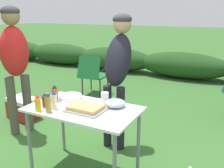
# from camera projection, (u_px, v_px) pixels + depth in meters

# --- Properties ---
(shrub_hedge) EXTENTS (14.40, 0.90, 0.67)m
(shrub_hedge) POSITION_uv_depth(u_px,v_px,m) (183.00, 65.00, 6.48)
(shrub_hedge) COLOR #1E4219
(shrub_hedge) RESTS_ON ground
(folding_table) EXTENTS (1.10, 0.64, 0.74)m
(folding_table) POSITION_uv_depth(u_px,v_px,m) (83.00, 115.00, 2.48)
(folding_table) COLOR white
(folding_table) RESTS_ON ground
(food_tray) EXTENTS (0.35, 0.25, 0.06)m
(food_tray) POSITION_uv_depth(u_px,v_px,m) (86.00, 108.00, 2.38)
(food_tray) COLOR #9E9EA3
(food_tray) RESTS_ON folding_table
(plate_stack) EXTENTS (0.25, 0.25, 0.05)m
(plate_stack) POSITION_uv_depth(u_px,v_px,m) (71.00, 97.00, 2.70)
(plate_stack) COLOR white
(plate_stack) RESTS_ON folding_table
(mixing_bowl) EXTENTS (0.21, 0.21, 0.08)m
(mixing_bowl) POSITION_uv_depth(u_px,v_px,m) (115.00, 103.00, 2.48)
(mixing_bowl) COLOR #99B2CC
(mixing_bowl) RESTS_ON folding_table
(paper_cup_stack) EXTENTS (0.08, 0.08, 0.12)m
(paper_cup_stack) POSITION_uv_depth(u_px,v_px,m) (105.00, 98.00, 2.58)
(paper_cup_stack) COLOR white
(paper_cup_stack) RESTS_ON folding_table
(hot_sauce_bottle) EXTENTS (0.07, 0.07, 0.18)m
(hot_sauce_bottle) POSITION_uv_depth(u_px,v_px,m) (55.00, 93.00, 2.63)
(hot_sauce_bottle) COLOR #CC4214
(hot_sauce_bottle) RESTS_ON folding_table
(mayo_bottle) EXTENTS (0.06, 0.06, 0.19)m
(mayo_bottle) POSITION_uv_depth(u_px,v_px,m) (54.00, 100.00, 2.41)
(mayo_bottle) COLOR silver
(mayo_bottle) RESTS_ON folding_table
(bbq_sauce_bottle) EXTENTS (0.06, 0.06, 0.15)m
(bbq_sauce_bottle) POSITION_uv_depth(u_px,v_px,m) (45.00, 100.00, 2.47)
(bbq_sauce_bottle) COLOR #562314
(bbq_sauce_bottle) RESTS_ON folding_table
(mustard_bottle) EXTENTS (0.06, 0.06, 0.17)m
(mustard_bottle) POSITION_uv_depth(u_px,v_px,m) (38.00, 103.00, 2.37)
(mustard_bottle) COLOR yellow
(mustard_bottle) RESTS_ON folding_table
(spice_jar) EXTENTS (0.06, 0.06, 0.19)m
(spice_jar) POSITION_uv_depth(u_px,v_px,m) (48.00, 103.00, 2.33)
(spice_jar) COLOR #B2893D
(spice_jar) RESTS_ON folding_table
(standing_person_in_olive_jacket) EXTENTS (0.35, 0.47, 1.64)m
(standing_person_in_olive_jacket) POSITION_uv_depth(u_px,v_px,m) (118.00, 64.00, 3.00)
(standing_person_in_olive_jacket) COLOR black
(standing_person_in_olive_jacket) RESTS_ON ground
(standing_person_in_gray_fleece) EXTENTS (0.41, 0.45, 1.73)m
(standing_person_in_gray_fleece) POSITION_uv_depth(u_px,v_px,m) (15.00, 57.00, 3.29)
(standing_person_in_gray_fleece) COLOR #4C473D
(standing_person_in_gray_fleece) RESTS_ON ground
(camp_chair_near_hedge) EXTENTS (0.53, 0.63, 0.83)m
(camp_chair_near_hedge) POSITION_uv_depth(u_px,v_px,m) (93.00, 73.00, 5.05)
(camp_chair_near_hedge) COLOR #19602D
(camp_chair_near_hedge) RESTS_ON ground
(cooler_box) EXTENTS (0.52, 0.38, 0.34)m
(cooler_box) POSITION_uv_depth(u_px,v_px,m) (23.00, 108.00, 4.01)
(cooler_box) COLOR #B21E1E
(cooler_box) RESTS_ON ground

